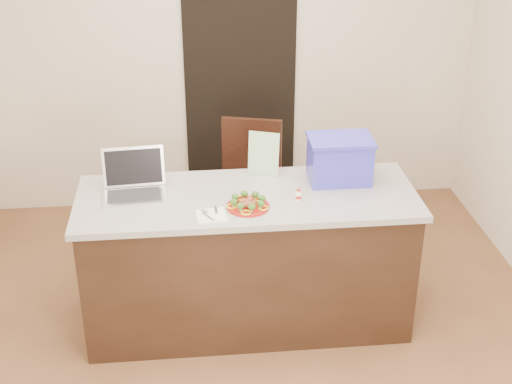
{
  "coord_description": "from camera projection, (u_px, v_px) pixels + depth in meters",
  "views": [
    {
      "loc": [
        -0.33,
        -3.56,
        2.87
      ],
      "look_at": [
        0.05,
        0.2,
        0.96
      ],
      "focal_mm": 50.0,
      "sensor_mm": 36.0,
      "label": 1
    }
  ],
  "objects": [
    {
      "name": "laptop",
      "position": [
        134.0,
        182.0,
        4.29
      ],
      "size": [
        0.39,
        0.32,
        0.26
      ],
      "rotation": [
        0.0,
        0.0,
        0.08
      ],
      "color": "silver",
      "rests_on": "island"
    },
    {
      "name": "room_shell",
      "position": [
        251.0,
        99.0,
        3.75
      ],
      "size": [
        4.0,
        4.0,
        4.0
      ],
      "color": "white",
      "rests_on": "ground"
    },
    {
      "name": "napkin",
      "position": [
        211.0,
        216.0,
        4.05
      ],
      "size": [
        0.18,
        0.18,
        0.01
      ],
      "primitive_type": "cube",
      "rotation": [
        0.0,
        0.0,
        0.09
      ],
      "color": "silver",
      "rests_on": "island"
    },
    {
      "name": "leaflet",
      "position": [
        264.0,
        154.0,
        4.5
      ],
      "size": [
        0.2,
        0.11,
        0.28
      ],
      "primitive_type": "cube",
      "rotation": [
        -0.14,
        0.0,
        -0.34
      ],
      "color": "silver",
      "rests_on": "island"
    },
    {
      "name": "yogurt_bottle",
      "position": [
        298.0,
        196.0,
        4.22
      ],
      "size": [
        0.03,
        0.03,
        0.07
      ],
      "rotation": [
        0.0,
        0.0,
        -0.37
      ],
      "color": "white",
      "rests_on": "island"
    },
    {
      "name": "doorway",
      "position": [
        240.0,
        90.0,
        5.8
      ],
      "size": [
        0.9,
        0.02,
        2.0
      ],
      "primitive_type": "cube",
      "color": "black",
      "rests_on": "ground"
    },
    {
      "name": "meatballs",
      "position": [
        247.0,
        203.0,
        4.13
      ],
      "size": [
        0.1,
        0.1,
        0.04
      ],
      "color": "brown",
      "rests_on": "plate"
    },
    {
      "name": "fork",
      "position": [
        208.0,
        214.0,
        4.06
      ],
      "size": [
        0.07,
        0.15,
        0.0
      ],
      "rotation": [
        0.0,
        0.0,
        0.5
      ],
      "color": "silver",
      "rests_on": "napkin"
    },
    {
      "name": "island",
      "position": [
        248.0,
        260.0,
        4.5
      ],
      "size": [
        2.06,
        0.76,
        0.92
      ],
      "color": "black",
      "rests_on": "ground"
    },
    {
      "name": "plate",
      "position": [
        248.0,
        206.0,
        4.15
      ],
      "size": [
        0.25,
        0.25,
        0.02
      ],
      "rotation": [
        0.0,
        0.0,
        0.42
      ],
      "color": "maroon",
      "rests_on": "island"
    },
    {
      "name": "chair",
      "position": [
        253.0,
        179.0,
        5.29
      ],
      "size": [
        0.54,
        0.55,
        1.01
      ],
      "rotation": [
        0.0,
        0.0,
        -0.25
      ],
      "color": "black",
      "rests_on": "ground"
    },
    {
      "name": "broccoli",
      "position": [
        248.0,
        200.0,
        4.13
      ],
      "size": [
        0.21,
        0.21,
        0.04
      ],
      "color": "#214612",
      "rests_on": "plate"
    },
    {
      "name": "blue_box",
      "position": [
        340.0,
        159.0,
        4.41
      ],
      "size": [
        0.4,
        0.29,
        0.29
      ],
      "rotation": [
        0.0,
        0.0,
        -0.01
      ],
      "color": "#3533B8",
      "rests_on": "island"
    },
    {
      "name": "pepper_rings",
      "position": [
        248.0,
        205.0,
        4.14
      ],
      "size": [
        0.24,
        0.24,
        0.01
      ],
      "color": "yellow",
      "rests_on": "plate"
    },
    {
      "name": "knife",
      "position": [
        217.0,
        216.0,
        4.04
      ],
      "size": [
        0.02,
        0.18,
        0.01
      ],
      "rotation": [
        0.0,
        0.0,
        0.02
      ],
      "color": "white",
      "rests_on": "napkin"
    },
    {
      "name": "ground",
      "position": [
        252.0,
        343.0,
        4.48
      ],
      "size": [
        4.0,
        4.0,
        0.0
      ],
      "primitive_type": "plane",
      "color": "brown",
      "rests_on": "ground"
    }
  ]
}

